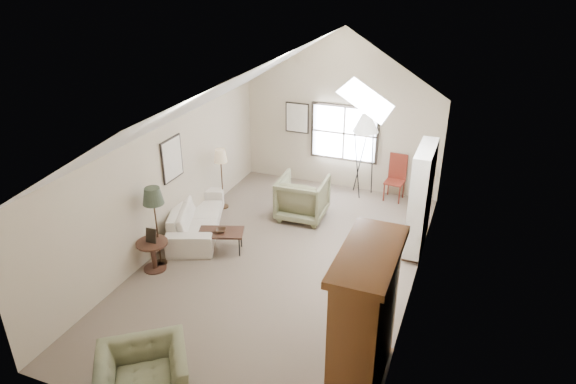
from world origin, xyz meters
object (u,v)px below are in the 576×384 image
(armoire, at_px, (364,323))
(sofa, at_px, (197,216))
(side_chair, at_px, (395,178))
(armchair_far, at_px, (303,198))
(side_table, at_px, (154,256))
(coffee_table, at_px, (222,241))
(armchair_near, at_px, (144,377))

(armoire, bearing_deg, sofa, 145.61)
(armoire, relative_size, side_chair, 1.95)
(sofa, bearing_deg, armoire, -146.43)
(armchair_far, distance_m, side_table, 3.59)
(armchair_far, relative_size, coffee_table, 1.20)
(sofa, relative_size, armchair_near, 2.04)
(armoire, height_order, sofa, armoire)
(sofa, bearing_deg, armchair_far, -75.35)
(armoire, height_order, side_chair, armoire)
(side_table, bearing_deg, coffee_table, 49.11)
(sofa, distance_m, armchair_near, 4.63)
(sofa, distance_m, armchair_far, 2.39)
(armchair_near, distance_m, side_table, 3.20)
(armoire, xyz_separation_m, side_table, (-4.38, 1.40, -0.80))
(armchair_near, xyz_separation_m, coffee_table, (-0.83, 3.74, -0.15))
(armchair_far, bearing_deg, coffee_table, 60.31)
(side_table, bearing_deg, armoire, -17.70)
(armchair_near, height_order, armchair_far, armchair_far)
(armchair_near, xyz_separation_m, side_table, (-1.72, 2.70, -0.08))
(side_table, bearing_deg, sofa, 90.00)
(side_chair, bearing_deg, armoire, -78.83)
(armoire, xyz_separation_m, coffee_table, (-3.48, 2.44, -0.87))
(sofa, xyz_separation_m, armchair_near, (1.72, -4.30, 0.03))
(coffee_table, bearing_deg, armchair_far, 62.93)
(sofa, height_order, coffee_table, sofa)
(armoire, distance_m, side_table, 4.67)
(side_chair, bearing_deg, sofa, -135.23)
(armchair_near, bearing_deg, armchair_far, 51.49)
(side_table, bearing_deg, side_chair, 51.93)
(sofa, bearing_deg, coffee_table, -144.02)
(armchair_far, height_order, side_chair, side_chair)
(sofa, distance_m, coffee_table, 1.07)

